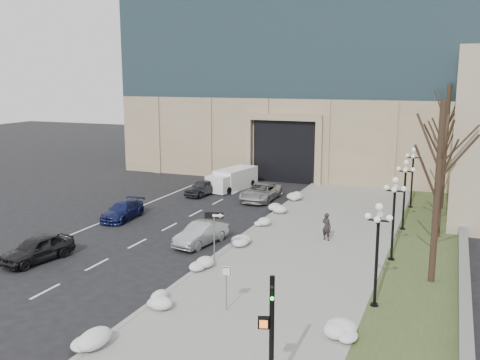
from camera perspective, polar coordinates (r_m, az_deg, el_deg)
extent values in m
plane|color=black|center=(22.44, -10.66, -15.85)|extent=(160.00, 160.00, 0.00)
cube|color=gray|center=(33.21, 7.79, -6.66)|extent=(9.00, 40.00, 0.12)
cube|color=gray|center=(34.50, 0.50, -5.85)|extent=(0.30, 40.00, 0.14)
cube|color=#394824|center=(32.36, 19.12, -7.67)|extent=(4.00, 40.00, 0.10)
cube|color=slate|center=(34.18, 22.70, -6.41)|extent=(0.50, 30.00, 0.70)
cube|color=tan|center=(60.49, 9.37, 5.08)|extent=(40.00, 20.00, 8.00)
cube|color=black|center=(52.46, 5.04, 3.20)|extent=(6.00, 2.50, 6.00)
cube|color=tan|center=(50.78, 4.64, 6.69)|extent=(7.50, 0.60, 0.60)
cube|color=tan|center=(52.27, 0.91, 3.21)|extent=(0.60, 0.60, 6.00)
cube|color=tan|center=(50.21, 8.40, 2.77)|extent=(0.60, 0.60, 6.00)
imported|color=black|center=(31.77, -20.83, -6.86)|extent=(2.49, 4.48, 1.44)
imported|color=#9B9EA2|center=(32.68, -4.20, -5.75)|extent=(2.12, 4.27, 1.34)
imported|color=navy|center=(39.20, -12.41, -3.23)|extent=(2.06, 4.36, 1.23)
imported|color=#B8B8B8|center=(44.11, 2.23, -1.27)|extent=(2.36, 5.13, 1.42)
imported|color=#2F2F34|center=(46.15, -4.01, -0.80)|extent=(2.16, 4.10, 1.33)
imported|color=black|center=(33.42, 9.22, -4.93)|extent=(0.74, 0.63, 1.73)
cube|color=white|center=(48.88, -0.47, 0.19)|extent=(2.81, 4.86, 1.83)
cube|color=white|center=(46.67, -2.30, -0.45)|extent=(2.15, 1.79, 1.46)
cylinder|color=black|center=(47.43, -3.07, -0.89)|extent=(0.34, 0.67, 0.64)
cylinder|color=black|center=(46.41, -1.24, -1.14)|extent=(0.34, 0.67, 0.64)
cylinder|color=black|center=(50.61, -0.49, -0.12)|extent=(0.34, 0.67, 0.64)
cylinder|color=black|center=(49.66, 1.28, -0.34)|extent=(0.34, 0.67, 0.64)
cylinder|color=slate|center=(29.26, -2.77, -6.24)|extent=(0.06, 0.06, 2.81)
cube|color=black|center=(28.91, -2.79, -3.79)|extent=(0.99, 0.36, 0.35)
cube|color=white|center=(28.86, -2.48, -3.81)|extent=(0.47, 0.16, 0.13)
cone|color=white|center=(28.83, -1.94, -3.82)|extent=(0.31, 0.34, 0.28)
cylinder|color=slate|center=(23.46, -1.47, -11.66)|extent=(0.06, 0.06, 2.06)
cube|color=white|center=(23.15, -1.48, -9.73)|extent=(0.44, 0.17, 0.45)
cube|color=black|center=(23.13, -1.49, -9.75)|extent=(0.38, 0.12, 0.39)
cube|color=white|center=(23.12, -1.49, -9.76)|extent=(0.33, 0.11, 0.34)
cylinder|color=black|center=(17.41, 3.39, -16.47)|extent=(0.16, 0.16, 4.08)
imported|color=black|center=(16.84, 3.44, -12.46)|extent=(0.44, 0.92, 0.18)
sphere|color=#19E533|center=(16.68, 3.45, -12.51)|extent=(0.12, 0.12, 0.12)
cube|color=black|center=(17.18, 2.53, -14.95)|extent=(0.40, 0.31, 0.36)
cube|color=orange|center=(17.08, 2.53, -15.12)|extent=(0.25, 0.10, 0.26)
ellipsoid|color=white|center=(21.24, -15.83, -16.82)|extent=(1.10, 1.60, 0.36)
ellipsoid|color=white|center=(24.45, -8.51, -12.68)|extent=(1.10, 1.60, 0.36)
ellipsoid|color=white|center=(28.27, -3.77, -9.24)|extent=(1.10, 1.60, 0.36)
ellipsoid|color=white|center=(32.48, -0.03, -6.51)|extent=(1.10, 1.60, 0.36)
ellipsoid|color=white|center=(36.00, 2.21, -4.76)|extent=(1.10, 1.60, 0.36)
ellipsoid|color=white|center=(39.99, 4.06, -3.18)|extent=(1.10, 1.60, 0.36)
ellipsoid|color=white|center=(44.24, 6.28, -1.84)|extent=(1.10, 1.60, 0.36)
ellipsoid|color=white|center=(21.97, 11.18, -15.62)|extent=(1.10, 1.60, 0.36)
cylinder|color=black|center=(24.99, 14.12, -12.86)|extent=(0.36, 0.36, 0.20)
cylinder|color=black|center=(24.29, 14.33, -8.75)|extent=(0.14, 0.14, 4.00)
cylinder|color=black|center=(23.71, 14.56, -4.19)|extent=(0.10, 0.90, 0.10)
cylinder|color=black|center=(23.71, 14.56, -4.19)|extent=(0.90, 0.10, 0.10)
sphere|color=white|center=(23.56, 14.63, -2.78)|extent=(0.32, 0.32, 0.32)
sphere|color=white|center=(23.62, 15.66, -3.93)|extent=(0.28, 0.28, 0.28)
sphere|color=white|center=(23.72, 13.50, -3.76)|extent=(0.28, 0.28, 0.28)
sphere|color=white|center=(24.10, 14.72, -3.58)|extent=(0.28, 0.28, 0.28)
sphere|color=white|center=(23.24, 14.43, -4.11)|extent=(0.28, 0.28, 0.28)
cylinder|color=black|center=(31.02, 15.81, -8.18)|extent=(0.36, 0.36, 0.20)
cylinder|color=black|center=(30.47, 16.00, -4.80)|extent=(0.14, 0.14, 4.00)
cylinder|color=black|center=(30.00, 16.20, -1.12)|extent=(0.10, 0.90, 0.10)
cylinder|color=black|center=(30.00, 16.20, -1.12)|extent=(0.90, 0.10, 0.10)
sphere|color=white|center=(29.89, 16.26, 0.01)|extent=(0.32, 0.32, 0.32)
sphere|color=white|center=(29.93, 17.07, -0.90)|extent=(0.28, 0.28, 0.28)
sphere|color=white|center=(30.02, 15.36, -0.78)|extent=(0.28, 0.28, 0.28)
sphere|color=white|center=(30.41, 16.30, -0.68)|extent=(0.28, 0.28, 0.28)
sphere|color=white|center=(29.53, 16.12, -1.01)|extent=(0.28, 0.28, 0.28)
cylinder|color=black|center=(37.22, 16.92, -5.04)|extent=(0.36, 0.36, 0.20)
cylinder|color=black|center=(36.75, 17.09, -2.19)|extent=(0.14, 0.14, 4.00)
cylinder|color=black|center=(36.37, 17.26, 0.88)|extent=(0.10, 0.90, 0.10)
cylinder|color=black|center=(36.37, 17.26, 0.88)|extent=(0.90, 0.10, 0.10)
sphere|color=white|center=(36.27, 17.32, 1.82)|extent=(0.32, 0.32, 0.32)
sphere|color=white|center=(36.31, 17.98, 1.07)|extent=(0.28, 0.28, 0.28)
sphere|color=white|center=(36.38, 16.57, 1.17)|extent=(0.28, 0.28, 0.28)
sphere|color=white|center=(36.79, 17.34, 1.23)|extent=(0.28, 0.28, 0.28)
sphere|color=white|center=(35.90, 17.22, 1.00)|extent=(0.28, 0.28, 0.28)
cylinder|color=black|center=(43.50, 17.71, -2.79)|extent=(0.36, 0.36, 0.20)
cylinder|color=black|center=(43.10, 17.85, -0.34)|extent=(0.14, 0.14, 4.00)
cylinder|color=black|center=(42.77, 18.01, 2.29)|extent=(0.10, 0.90, 0.10)
cylinder|color=black|center=(42.77, 18.01, 2.29)|extent=(0.90, 0.10, 0.10)
sphere|color=white|center=(42.69, 18.06, 3.09)|extent=(0.32, 0.32, 0.32)
sphere|color=white|center=(42.73, 18.62, 2.45)|extent=(0.28, 0.28, 0.28)
sphere|color=white|center=(42.79, 17.42, 2.53)|extent=(0.28, 0.28, 0.28)
sphere|color=white|center=(43.20, 18.07, 2.57)|extent=(0.28, 0.28, 0.28)
sphere|color=white|center=(42.31, 17.98, 2.41)|extent=(0.28, 0.28, 0.28)
cylinder|color=black|center=(27.33, 20.29, -1.45)|extent=(0.32, 0.32, 9.00)
cylinder|color=black|center=(35.24, 20.71, 0.77)|extent=(0.32, 0.32, 8.50)
cylinder|color=black|center=(43.09, 21.04, 3.16)|extent=(0.32, 0.32, 9.50)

